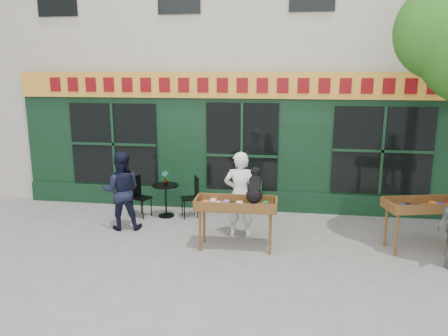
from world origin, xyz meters
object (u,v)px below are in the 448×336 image
(woman, at_px, (240,195))
(bistro_table, at_px, (166,194))
(book_cart_right, at_px, (426,208))
(man_left, at_px, (122,191))
(book_cart_center, at_px, (236,207))
(dog, at_px, (255,184))

(woman, relative_size, bistro_table, 2.32)
(book_cart_right, xyz_separation_m, man_left, (-6.06, 0.24, 0.02))
(book_cart_right, distance_m, man_left, 6.06)
(woman, distance_m, man_left, 2.54)
(book_cart_right, bearing_deg, bistro_table, 154.19)
(woman, height_order, man_left, woman)
(woman, height_order, book_cart_right, woman)
(bistro_table, bearing_deg, man_left, -127.87)
(book_cart_center, distance_m, bistro_table, 2.46)
(woman, bearing_deg, bistro_table, -28.99)
(bistro_table, xyz_separation_m, man_left, (-0.70, -0.90, 0.30))
(dog, height_order, book_cart_right, dog)
(book_cart_right, bearing_deg, woman, 163.21)
(book_cart_right, relative_size, man_left, 0.95)
(dog, relative_size, book_cart_right, 0.37)
(dog, distance_m, bistro_table, 2.84)
(dog, bearing_deg, bistro_table, 141.37)
(book_cart_right, height_order, man_left, man_left)
(book_cart_center, bearing_deg, book_cart_right, 6.06)
(book_cart_center, xyz_separation_m, dog, (0.35, -0.05, 0.47))
(bistro_table, bearing_deg, woman, -27.48)
(woman, bearing_deg, man_left, -2.77)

